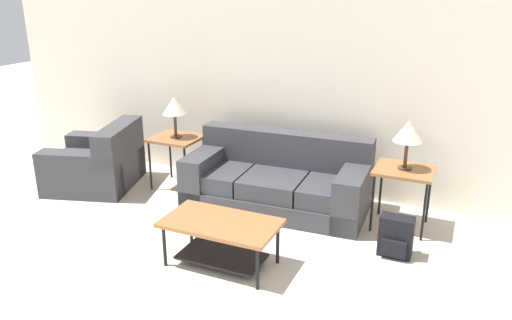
% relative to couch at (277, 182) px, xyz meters
% --- Properties ---
extents(wall_back, '(9.01, 0.06, 2.60)m').
position_rel_couch_xyz_m(wall_back, '(0.25, 0.66, 1.01)').
color(wall_back, silver).
rests_on(wall_back, ground_plane).
extents(couch, '(2.06, 1.00, 0.82)m').
position_rel_couch_xyz_m(couch, '(0.00, 0.00, 0.00)').
color(couch, '#38383D').
rests_on(couch, ground_plane).
extents(armchair, '(1.23, 1.26, 0.80)m').
position_rel_couch_xyz_m(armchair, '(-2.30, -0.34, -0.01)').
color(armchair, '#38383D').
rests_on(armchair, ground_plane).
extents(coffee_table, '(1.03, 0.58, 0.43)m').
position_rel_couch_xyz_m(coffee_table, '(0.01, -1.39, 0.03)').
color(coffee_table, '#935B33').
rests_on(coffee_table, ground_plane).
extents(side_table_left, '(0.58, 0.53, 0.65)m').
position_rel_couch_xyz_m(side_table_left, '(-1.36, 0.04, 0.29)').
color(side_table_left, '#935B33').
rests_on(side_table_left, ground_plane).
extents(side_table_right, '(0.58, 0.53, 0.65)m').
position_rel_couch_xyz_m(side_table_right, '(1.37, 0.04, 0.29)').
color(side_table_right, '#935B33').
rests_on(side_table_right, ground_plane).
extents(table_lamp_left, '(0.29, 0.29, 0.50)m').
position_rel_couch_xyz_m(table_lamp_left, '(-1.36, 0.04, 0.74)').
color(table_lamp_left, '#472D1E').
rests_on(table_lamp_left, side_table_left).
extents(table_lamp_right, '(0.29, 0.29, 0.50)m').
position_rel_couch_xyz_m(table_lamp_right, '(1.37, 0.04, 0.74)').
color(table_lamp_right, '#472D1E').
rests_on(table_lamp_right, side_table_right).
extents(backpack, '(0.31, 0.24, 0.39)m').
position_rel_couch_xyz_m(backpack, '(1.42, -0.58, -0.10)').
color(backpack, black).
rests_on(backpack, ground_plane).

